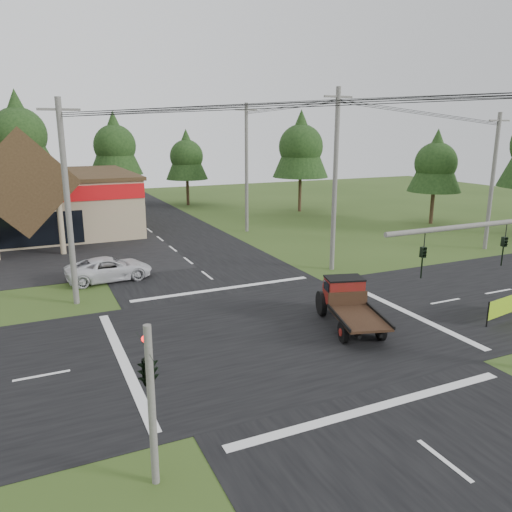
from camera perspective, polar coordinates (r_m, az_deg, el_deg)
ground at (r=22.97m, az=2.70°, el=-8.71°), size 120.00×120.00×0.00m
road_ns at (r=22.97m, az=2.70°, el=-8.69°), size 12.00×120.00×0.02m
road_ew at (r=22.97m, az=2.70°, el=-8.68°), size 120.00×12.00×0.02m
traffic_signal_corner at (r=12.86m, az=-12.32°, el=-11.06°), size 0.53×2.48×4.40m
utility_pole_nw at (r=27.06m, az=-20.75°, el=5.75°), size 2.00×0.30×10.50m
utility_pole_ne at (r=32.28m, az=9.02°, el=8.62°), size 2.00×0.30×11.50m
utility_pole_far at (r=41.71m, az=25.40°, el=7.77°), size 2.00×0.30×10.20m
utility_pole_n at (r=44.59m, az=-1.09°, el=10.10°), size 2.00×0.30×11.20m
tree_row_c at (r=59.76m, az=-25.51°, el=12.68°), size 7.28×7.28×13.13m
tree_row_d at (r=61.56m, az=-15.86°, el=12.25°), size 6.16×6.16×11.11m
tree_row_e at (r=61.46m, az=-7.95°, el=11.38°), size 5.04×5.04×9.09m
tree_side_ne at (r=56.14m, az=5.15°, el=12.57°), size 6.16×6.16×11.11m
tree_side_e_near at (r=51.38m, az=19.88°, el=10.15°), size 5.04×5.04×9.09m
antique_flatbed_truck at (r=23.45m, az=10.79°, el=-5.61°), size 3.33×5.56×2.18m
roadside_banner at (r=27.15m, az=26.93°, el=-5.22°), size 3.64×0.74×1.26m
white_pickup at (r=31.74m, az=-16.44°, el=-1.41°), size 5.26×2.71×1.42m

